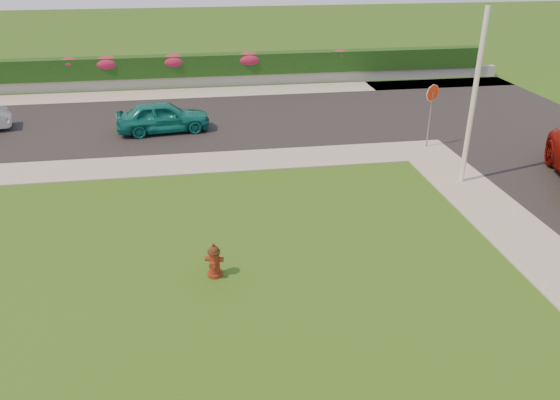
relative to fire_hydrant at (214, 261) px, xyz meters
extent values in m
plane|color=black|center=(1.31, -1.63, -0.41)|extent=(120.00, 120.00, 0.00)
cube|color=black|center=(-3.69, 12.37, -0.39)|extent=(26.00, 8.00, 0.04)
cube|color=gray|center=(-4.69, 7.37, -0.39)|extent=(24.00, 2.00, 0.04)
cube|color=gray|center=(8.31, 7.37, -0.39)|extent=(2.00, 2.00, 0.04)
cube|color=gray|center=(0.31, 17.37, -0.39)|extent=(34.00, 2.00, 0.04)
cube|color=gray|center=(0.31, 18.87, -0.11)|extent=(34.00, 0.40, 0.60)
cube|color=black|center=(0.31, 18.97, 0.74)|extent=(32.00, 0.90, 1.10)
cylinder|color=#54100D|center=(0.00, 0.01, -0.37)|extent=(0.37, 0.37, 0.09)
cylinder|color=#54100D|center=(0.00, 0.01, -0.04)|extent=(0.25, 0.25, 0.56)
cylinder|color=black|center=(0.00, 0.01, 0.24)|extent=(0.30, 0.30, 0.05)
sphere|color=black|center=(0.00, 0.01, 0.27)|extent=(0.25, 0.25, 0.25)
cylinder|color=black|center=(0.00, 0.01, 0.42)|extent=(0.08, 0.08, 0.08)
cylinder|color=#54100D|center=(-0.15, 0.05, 0.05)|extent=(0.14, 0.15, 0.12)
cylinder|color=#54100D|center=(0.16, -0.04, 0.05)|extent=(0.14, 0.15, 0.12)
cylinder|color=#54100D|center=(-0.04, -0.15, -0.02)|extent=(0.19, 0.17, 0.16)
imported|color=#0D665E|center=(-1.56, 11.14, 0.27)|extent=(3.92, 1.93, 1.29)
cylinder|color=silver|center=(8.35, 4.35, 2.37)|extent=(0.16, 0.16, 5.55)
cylinder|color=slate|center=(8.54, 7.72, 0.68)|extent=(0.06, 0.06, 2.18)
cylinder|color=red|center=(8.54, 7.72, 1.72)|extent=(0.59, 0.29, 0.63)
cylinder|color=white|center=(8.54, 7.72, 1.72)|extent=(0.62, 0.30, 0.67)
ellipsoid|color=#B11E48|center=(-6.55, 18.87, 1.07)|extent=(1.13, 0.73, 0.57)
ellipsoid|color=#B11E48|center=(-4.66, 18.87, 1.00)|extent=(1.48, 0.95, 0.74)
ellipsoid|color=#B11E48|center=(-1.21, 18.87, 1.00)|extent=(1.46, 0.94, 0.73)
ellipsoid|color=#B11E48|center=(2.83, 18.87, 0.99)|extent=(1.52, 0.98, 0.76)
ellipsoid|color=#B11E48|center=(7.93, 18.87, 1.07)|extent=(1.11, 0.71, 0.55)
camera|label=1|loc=(-0.17, -11.12, 6.86)|focal=35.00mm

